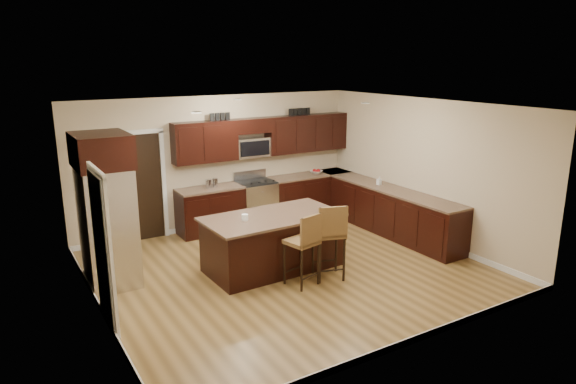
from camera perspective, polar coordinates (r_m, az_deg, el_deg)
floor at (r=8.63m, az=0.10°, el=-8.62°), size 6.00×6.00×0.00m
ceiling at (r=7.96m, az=0.10°, el=9.54°), size 6.00×6.00×0.00m
wall_back at (r=10.57m, az=-7.69°, el=3.30°), size 6.00×0.00×6.00m
wall_left at (r=7.16m, az=-20.89°, el=-3.05°), size 0.00×5.50×5.50m
wall_right at (r=10.04m, az=14.90°, el=2.32°), size 0.00×5.50×5.50m
base_cabinets at (r=10.60m, az=4.81°, el=-1.54°), size 4.02×3.96×0.92m
upper_cabinets at (r=10.80m, az=-2.32°, el=6.29°), size 4.00×0.33×0.80m
range at (r=10.80m, az=-3.59°, el=-1.15°), size 0.76×0.64×1.11m
microwave at (r=10.68m, az=-4.07°, el=4.98°), size 0.76×0.31×0.40m
doorway at (r=10.10m, az=-16.18°, el=0.45°), size 0.85×0.03×2.06m
pantry_door at (r=6.99m, az=-20.02°, el=-6.26°), size 0.03×0.80×2.04m
letter_decor at (r=10.67m, az=-3.03°, el=8.65°), size 2.20×0.03×0.15m
island at (r=8.54m, az=-1.73°, el=-5.77°), size 2.28×1.23×0.92m
stool_mid at (r=7.80m, az=1.89°, el=-5.50°), size 0.52×0.52×1.16m
stool_right at (r=8.03m, az=4.70°, el=-4.58°), size 0.58×0.58×1.23m
refrigerator at (r=8.21m, az=-19.53°, el=-1.78°), size 0.79×0.98×2.35m
floor_mat at (r=10.36m, az=3.24°, el=-4.55°), size 0.96×0.71×0.01m
fruit_bowl at (r=11.45m, az=3.18°, el=2.25°), size 0.34×0.34×0.06m
soap_bottle at (r=10.55m, az=10.09°, el=1.26°), size 0.08×0.08×0.17m
canister_tall at (r=10.24m, az=-8.81°, el=0.92°), size 0.12×0.12×0.18m
canister_short at (r=10.29m, az=-8.12°, el=1.03°), size 0.11×0.11×0.18m
island_jar at (r=8.14m, az=-4.82°, el=-2.82°), size 0.10×0.10×0.10m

